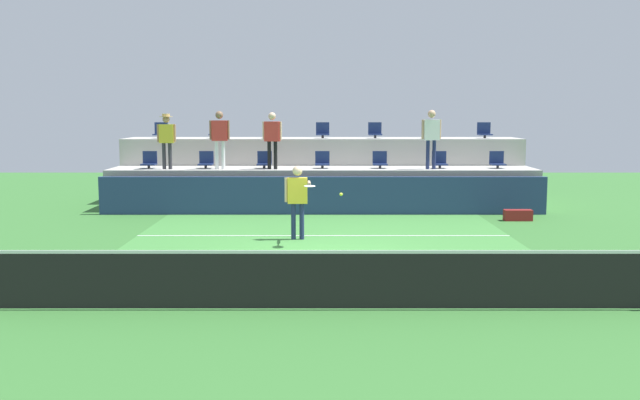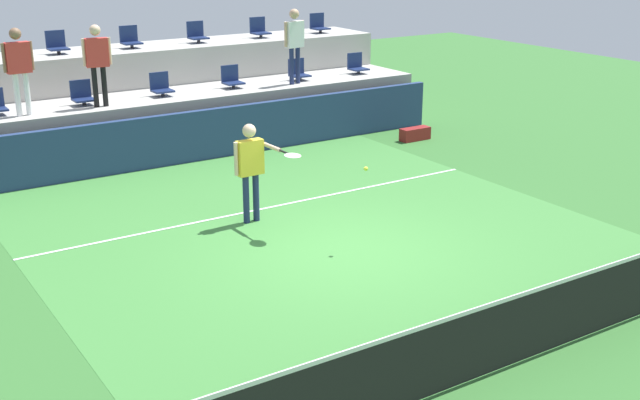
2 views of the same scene
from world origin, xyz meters
name	(u,v)px [view 2 (image 2 of 2)]	position (x,y,z in m)	size (l,w,h in m)	color
ground_plane	(344,250)	(0.00, 0.00, 0.00)	(40.00, 40.00, 0.00)	#336B2D
court_inner_paint	(310,231)	(0.00, 1.00, 0.00)	(9.00, 10.00, 0.01)	#3D7F38
court_service_line	(269,207)	(0.00, 2.40, 0.01)	(9.00, 0.06, 0.00)	white
tennis_net	(537,319)	(0.00, -4.00, 0.50)	(10.48, 0.08, 1.07)	black
sponsor_backboard	(186,137)	(0.00, 6.00, 0.55)	(13.00, 0.16, 1.10)	navy
seating_tier_lower	(163,122)	(0.00, 7.30, 0.62)	(13.00, 1.80, 1.25)	#ADAAA3
seating_tier_upper	(133,91)	(0.00, 9.10, 1.05)	(13.00, 1.80, 2.10)	#ADAAA3
stadium_chair_lower_mid_left	(82,95)	(-1.79, 7.23, 1.46)	(0.44, 0.40, 0.52)	#2D2D33
stadium_chair_lower_center	(161,86)	(-0.01, 7.23, 1.46)	(0.44, 0.40, 0.52)	#2D2D33
stadium_chair_lower_mid_right	(232,79)	(1.76, 7.23, 1.46)	(0.44, 0.40, 0.52)	#2D2D33
stadium_chair_lower_right	(298,71)	(3.58, 7.23, 1.46)	(0.44, 0.40, 0.52)	#2D2D33
stadium_chair_lower_far_right	(357,65)	(5.35, 7.23, 1.46)	(0.44, 0.40, 0.52)	#2D2D33
stadium_chair_upper_mid_left	(57,44)	(-1.73, 9.03, 2.31)	(0.44, 0.40, 0.52)	#2D2D33
stadium_chair_upper_center	(130,39)	(0.01, 9.03, 2.31)	(0.44, 0.40, 0.52)	#2D2D33
stadium_chair_upper_mid_right	(197,34)	(1.74, 9.03, 2.31)	(0.44, 0.40, 0.52)	#2D2D33
stadium_chair_upper_right	(259,29)	(3.50, 9.03, 2.31)	(0.44, 0.40, 0.52)	#2D2D33
stadium_chair_upper_far_right	(319,25)	(5.35, 9.03, 2.31)	(0.44, 0.40, 0.52)	#2D2D33
tennis_player	(252,163)	(-0.60, 1.90, 1.07)	(0.73, 1.19, 1.73)	navy
spectator_in_grey	(19,63)	(-3.09, 6.85, 2.31)	(0.61, 0.24, 1.74)	white
spectator_leaning_on_rail	(97,58)	(-1.52, 6.85, 2.28)	(0.60, 0.26, 1.70)	black
spectator_in_white	(294,39)	(3.26, 6.85, 2.33)	(0.61, 0.27, 1.77)	navy
tennis_ball	(366,169)	(0.35, -0.08, 1.30)	(0.07, 0.07, 0.07)	#CCE033
equipment_bag	(415,134)	(5.36, 4.80, 0.15)	(0.76, 0.28, 0.30)	maroon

